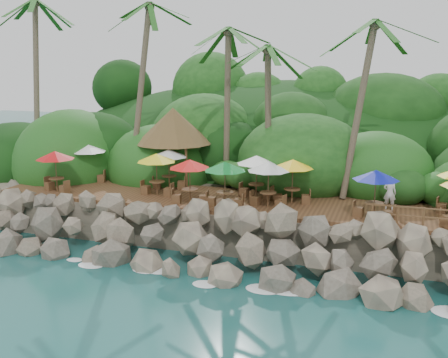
% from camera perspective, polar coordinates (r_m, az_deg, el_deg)
% --- Properties ---
extents(ground, '(140.00, 140.00, 0.00)m').
position_cam_1_polar(ground, '(24.19, -4.54, -10.82)').
color(ground, '#19514F').
rests_on(ground, ground).
extents(land_base, '(32.00, 25.20, 2.10)m').
position_cam_1_polar(land_base, '(38.43, 4.68, -0.39)').
color(land_base, gray).
rests_on(land_base, ground).
extents(jungle_hill, '(44.80, 28.00, 15.40)m').
position_cam_1_polar(jungle_hill, '(45.82, 6.88, 0.30)').
color(jungle_hill, '#143811').
rests_on(jungle_hill, ground).
extents(seawall, '(29.00, 4.00, 2.30)m').
position_cam_1_polar(seawall, '(25.51, -2.84, -6.78)').
color(seawall, gray).
rests_on(seawall, ground).
extents(terrace, '(26.00, 5.00, 0.20)m').
position_cam_1_polar(terrace, '(28.81, 0.00, -2.33)').
color(terrace, brown).
rests_on(terrace, land_base).
extents(jungle_foliage, '(44.00, 16.00, 12.00)m').
position_cam_1_polar(jungle_foliage, '(37.74, 4.30, -2.26)').
color(jungle_foliage, '#143811').
rests_on(jungle_foliage, ground).
extents(foam_line, '(25.20, 0.80, 0.06)m').
position_cam_1_polar(foam_line, '(24.44, -4.27, -10.49)').
color(foam_line, white).
rests_on(foam_line, ground).
extents(palms, '(34.05, 6.90, 12.61)m').
position_cam_1_polar(palms, '(30.70, 2.20, 16.44)').
color(palms, brown).
rests_on(palms, ground).
extents(palapa, '(4.76, 4.76, 4.60)m').
position_cam_1_polar(palapa, '(32.60, -5.52, 5.76)').
color(palapa, brown).
rests_on(palapa, ground).
extents(dining_clusters, '(23.62, 5.10, 2.37)m').
position_cam_1_polar(dining_clusters, '(27.66, 1.75, 1.43)').
color(dining_clusters, brown).
rests_on(dining_clusters, terrace).
extents(railing, '(6.10, 0.10, 1.00)m').
position_cam_1_polar(railing, '(25.07, 22.05, -3.84)').
color(railing, brown).
rests_on(railing, terrace).
extents(waiter, '(0.67, 0.48, 1.72)m').
position_cam_1_polar(waiter, '(27.74, 17.50, -1.45)').
color(waiter, silver).
rests_on(waiter, terrace).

